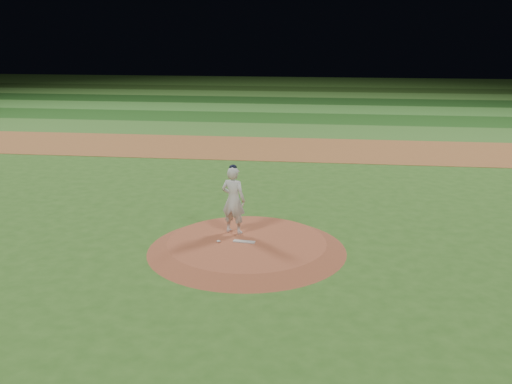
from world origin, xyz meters
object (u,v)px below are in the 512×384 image
(pitching_rubber, at_px, (244,242))
(pitcher_on_mound, at_px, (233,200))
(pitchers_mound, at_px, (247,245))
(rosin_bag, at_px, (219,241))

(pitching_rubber, xyz_separation_m, pitcher_on_mound, (-0.41, 0.72, 0.97))
(pitchers_mound, height_order, pitcher_on_mound, pitcher_on_mound)
(pitching_rubber, height_order, rosin_bag, rosin_bag)
(pitchers_mound, bearing_deg, pitching_rubber, -130.39)
(pitching_rubber, relative_size, rosin_bag, 5.51)
(pitchers_mound, bearing_deg, rosin_bag, -166.81)
(pitchers_mound, height_order, pitching_rubber, pitching_rubber)
(pitching_rubber, distance_m, pitcher_on_mound, 1.28)
(rosin_bag, bearing_deg, pitchers_mound, 13.19)
(pitching_rubber, bearing_deg, pitchers_mound, 55.96)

